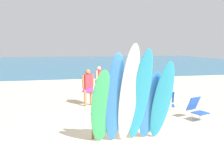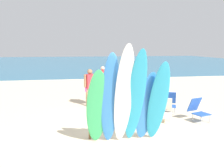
{
  "view_description": "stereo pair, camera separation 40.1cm",
  "coord_description": "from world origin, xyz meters",
  "px_view_note": "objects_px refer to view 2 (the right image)",
  "views": [
    {
      "loc": [
        -1.84,
        -6.52,
        2.64
      ],
      "look_at": [
        0.0,
        1.87,
        1.27
      ],
      "focal_mm": 38.64,
      "sensor_mm": 36.0,
      "label": 1
    },
    {
      "loc": [
        -1.45,
        -6.6,
        2.64
      ],
      "look_at": [
        0.0,
        1.87,
        1.27
      ],
      "focal_mm": 38.64,
      "sensor_mm": 36.0,
      "label": 2
    }
  ],
  "objects_px": {
    "surfboard_blue_4": "(147,107)",
    "beach_chair_blue": "(198,109)",
    "surfboard_teal_3": "(135,99)",
    "beachgoer_near_rack": "(126,76)",
    "surfboard_rack": "(123,118)",
    "beachgoer_photographing": "(103,78)",
    "beachgoer_by_water": "(90,85)",
    "beachgoer_midbeach": "(118,80)",
    "beachgoer_strolling": "(139,93)",
    "surfboard_teal_5": "(158,103)",
    "surfboard_blue_1": "(110,100)",
    "surfboard_green_0": "(97,108)",
    "beach_chair_striped": "(165,109)",
    "surfboard_white_2": "(124,97)",
    "beach_chair_red": "(169,102)"
  },
  "relations": [
    {
      "from": "surfboard_rack",
      "to": "surfboard_blue_1",
      "type": "bearing_deg",
      "value": -126.29
    },
    {
      "from": "beachgoer_strolling",
      "to": "beachgoer_by_water",
      "type": "xyz_separation_m",
      "value": [
        -1.74,
        1.77,
        0.08
      ]
    },
    {
      "from": "surfboard_rack",
      "to": "surfboard_teal_3",
      "type": "height_order",
      "value": "surfboard_teal_3"
    },
    {
      "from": "surfboard_green_0",
      "to": "surfboard_teal_3",
      "type": "relative_size",
      "value": 0.79
    },
    {
      "from": "beachgoer_by_water",
      "to": "beach_chair_striped",
      "type": "bearing_deg",
      "value": 100.21
    },
    {
      "from": "beachgoer_strolling",
      "to": "beachgoer_by_water",
      "type": "bearing_deg",
      "value": 78.28
    },
    {
      "from": "surfboard_white_2",
      "to": "surfboard_teal_5",
      "type": "distance_m",
      "value": 0.96
    },
    {
      "from": "surfboard_teal_5",
      "to": "surfboard_rack",
      "type": "bearing_deg",
      "value": 140.06
    },
    {
      "from": "surfboard_blue_4",
      "to": "beachgoer_photographing",
      "type": "height_order",
      "value": "surfboard_blue_4"
    },
    {
      "from": "beachgoer_near_rack",
      "to": "surfboard_teal_5",
      "type": "bearing_deg",
      "value": 109.75
    },
    {
      "from": "beach_chair_striped",
      "to": "beachgoer_photographing",
      "type": "bearing_deg",
      "value": 131.06
    },
    {
      "from": "surfboard_green_0",
      "to": "beachgoer_by_water",
      "type": "distance_m",
      "value": 4.46
    },
    {
      "from": "surfboard_white_2",
      "to": "surfboard_teal_5",
      "type": "relative_size",
      "value": 1.17
    },
    {
      "from": "surfboard_green_0",
      "to": "beach_chair_striped",
      "type": "relative_size",
      "value": 2.67
    },
    {
      "from": "surfboard_blue_4",
      "to": "beach_chair_blue",
      "type": "bearing_deg",
      "value": 27.71
    },
    {
      "from": "surfboard_rack",
      "to": "surfboard_teal_5",
      "type": "relative_size",
      "value": 0.83
    },
    {
      "from": "surfboard_rack",
      "to": "beachgoer_near_rack",
      "type": "xyz_separation_m",
      "value": [
        1.61,
        6.6,
        0.36
      ]
    },
    {
      "from": "surfboard_white_2",
      "to": "beachgoer_near_rack",
      "type": "relative_size",
      "value": 1.8
    },
    {
      "from": "surfboard_blue_4",
      "to": "beachgoer_midbeach",
      "type": "relative_size",
      "value": 1.38
    },
    {
      "from": "surfboard_rack",
      "to": "beachgoer_by_water",
      "type": "distance_m",
      "value": 3.96
    },
    {
      "from": "beach_chair_striped",
      "to": "surfboard_rack",
      "type": "bearing_deg",
      "value": -121.9
    },
    {
      "from": "surfboard_green_0",
      "to": "surfboard_blue_4",
      "type": "relative_size",
      "value": 1.05
    },
    {
      "from": "beachgoer_strolling",
      "to": "surfboard_blue_4",
      "type": "bearing_deg",
      "value": -158.43
    },
    {
      "from": "surfboard_teal_3",
      "to": "surfboard_blue_4",
      "type": "distance_m",
      "value": 0.52
    },
    {
      "from": "surfboard_teal_3",
      "to": "beachgoer_midbeach",
      "type": "bearing_deg",
      "value": 82.28
    },
    {
      "from": "beachgoer_near_rack",
      "to": "beach_chair_striped",
      "type": "relative_size",
      "value": 1.95
    },
    {
      "from": "beachgoer_photographing",
      "to": "beachgoer_near_rack",
      "type": "height_order",
      "value": "beachgoer_near_rack"
    },
    {
      "from": "surfboard_teal_5",
      "to": "beachgoer_by_water",
      "type": "height_order",
      "value": "surfboard_teal_5"
    },
    {
      "from": "surfboard_blue_1",
      "to": "surfboard_white_2",
      "type": "relative_size",
      "value": 0.91
    },
    {
      "from": "beachgoer_by_water",
      "to": "surfboard_blue_4",
      "type": "bearing_deg",
      "value": 73.58
    },
    {
      "from": "surfboard_green_0",
      "to": "surfboard_blue_4",
      "type": "distance_m",
      "value": 1.34
    },
    {
      "from": "surfboard_teal_5",
      "to": "beach_chair_red",
      "type": "height_order",
      "value": "surfboard_teal_5"
    },
    {
      "from": "surfboard_teal_3",
      "to": "beachgoer_near_rack",
      "type": "height_order",
      "value": "surfboard_teal_3"
    },
    {
      "from": "surfboard_green_0",
      "to": "surfboard_teal_5",
      "type": "bearing_deg",
      "value": -6.85
    },
    {
      "from": "surfboard_teal_3",
      "to": "beach_chair_blue",
      "type": "bearing_deg",
      "value": 32.13
    },
    {
      "from": "beachgoer_photographing",
      "to": "beachgoer_by_water",
      "type": "bearing_deg",
      "value": 16.55
    },
    {
      "from": "surfboard_rack",
      "to": "beach_chair_blue",
      "type": "bearing_deg",
      "value": 19.14
    },
    {
      "from": "beachgoer_midbeach",
      "to": "beach_chair_blue",
      "type": "xyz_separation_m",
      "value": [
        1.97,
        -4.46,
        -0.45
      ]
    },
    {
      "from": "surfboard_blue_1",
      "to": "beachgoer_strolling",
      "type": "xyz_separation_m",
      "value": [
        1.59,
        2.78,
        -0.4
      ]
    },
    {
      "from": "surfboard_teal_3",
      "to": "beach_chair_striped",
      "type": "height_order",
      "value": "surfboard_teal_3"
    },
    {
      "from": "surfboard_teal_5",
      "to": "beachgoer_strolling",
      "type": "distance_m",
      "value": 2.88
    },
    {
      "from": "surfboard_teal_5",
      "to": "surfboard_blue_1",
      "type": "bearing_deg",
      "value": 179.87
    },
    {
      "from": "beachgoer_near_rack",
      "to": "beachgoer_photographing",
      "type": "bearing_deg",
      "value": 42.48
    },
    {
      "from": "surfboard_white_2",
      "to": "beachgoer_strolling",
      "type": "xyz_separation_m",
      "value": [
        1.26,
        2.91,
        -0.5
      ]
    },
    {
      "from": "beachgoer_by_water",
      "to": "beach_chair_red",
      "type": "height_order",
      "value": "beachgoer_by_water"
    },
    {
      "from": "surfboard_white_2",
      "to": "beachgoer_strolling",
      "type": "bearing_deg",
      "value": 67.05
    },
    {
      "from": "surfboard_blue_4",
      "to": "surfboard_teal_5",
      "type": "xyz_separation_m",
      "value": [
        0.25,
        -0.17,
        0.14
      ]
    },
    {
      "from": "beachgoer_photographing",
      "to": "beachgoer_midbeach",
      "type": "xyz_separation_m",
      "value": [
        0.71,
        -0.72,
        -0.01
      ]
    },
    {
      "from": "beachgoer_midbeach",
      "to": "beach_chair_blue",
      "type": "distance_m",
      "value": 4.9
    },
    {
      "from": "surfboard_green_0",
      "to": "surfboard_teal_5",
      "type": "relative_size",
      "value": 0.9
    }
  ]
}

